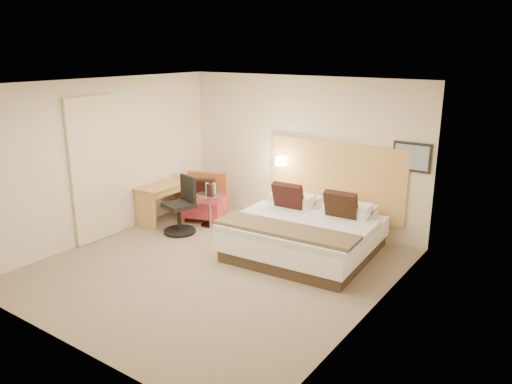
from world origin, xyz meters
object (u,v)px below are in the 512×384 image
Objects in this scene: side_table at (210,209)px; lounge_chair at (204,201)px; bed at (306,233)px; desk_chair at (181,210)px; desk at (166,191)px.

lounge_chair is at bearing 143.25° from side_table.
bed reaches higher than lounge_chair.
lounge_chair is at bearing 103.15° from desk_chair.
bed is 1.92× the size of desk.
desk reaches higher than side_table.
side_table is 0.62× the size of desk_chair.
side_table is at bearing 14.09° from desk.
bed reaches higher than desk.
lounge_chair is (-2.46, 0.40, -0.00)m from bed.
desk is (-0.49, -0.52, 0.23)m from lounge_chair.
desk is at bearing 154.71° from desk_chair.
desk_chair is at bearing -76.85° from lounge_chair.
lounge_chair reaches higher than desk.
bed is 2.06m from side_table.
bed is 2.49m from lounge_chair.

